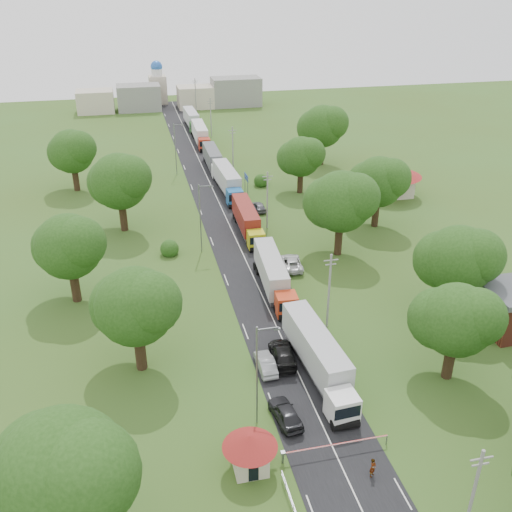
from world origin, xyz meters
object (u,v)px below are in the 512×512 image
object	(u,v)px
info_sign	(246,180)
car_lane_mid	(266,364)
guard_booth	(250,448)
pedestrian_near	(373,468)
car_lane_front	(286,413)
boom_barrier	(320,448)
truck_0	(319,356)

from	to	relation	value
info_sign	car_lane_mid	distance (m)	48.75
guard_booth	pedestrian_near	xyz separation A→B (m)	(9.20, -2.86, -1.31)
guard_booth	car_lane_front	world-z (taller)	guard_booth
boom_barrier	guard_booth	size ratio (longest dim) A/B	2.10
guard_booth	boom_barrier	bearing A→B (deg)	0.01
guard_booth	car_lane_mid	distance (m)	12.80
guard_booth	car_lane_mid	size ratio (longest dim) A/B	1.00
boom_barrier	info_sign	bearing A→B (deg)	83.76
guard_booth	pedestrian_near	world-z (taller)	guard_booth
car_lane_front	car_lane_mid	world-z (taller)	car_lane_front
car_lane_front	pedestrian_near	world-z (taller)	pedestrian_near
boom_barrier	pedestrian_near	distance (m)	4.41
car_lane_front	pedestrian_near	bearing A→B (deg)	116.61
truck_0	car_lane_mid	bearing A→B (deg)	157.76
boom_barrier	car_lane_mid	xyz separation A→B (m)	(-1.64, 12.00, -0.16)
car_lane_mid	boom_barrier	bearing A→B (deg)	97.25
car_lane_mid	pedestrian_near	size ratio (longest dim) A/B	2.58
guard_booth	car_lane_mid	world-z (taller)	guard_booth
truck_0	pedestrian_near	bearing A→B (deg)	-89.05
truck_0	car_lane_mid	world-z (taller)	truck_0
truck_0	pedestrian_near	xyz separation A→B (m)	(0.21, -12.90, -1.39)
truck_0	guard_booth	bearing A→B (deg)	-131.82
info_sign	car_lane_front	xyz separation A→B (m)	(-8.20, -55.38, -2.19)
boom_barrier	truck_0	bearing A→B (deg)	72.62
info_sign	pedestrian_near	xyz separation A→B (m)	(-3.20, -62.86, -2.14)
info_sign	car_lane_mid	xyz separation A→B (m)	(-8.20, -48.00, -2.27)
boom_barrier	car_lane_mid	size ratio (longest dim) A/B	2.09
info_sign	car_lane_mid	size ratio (longest dim) A/B	0.93
guard_booth	truck_0	size ratio (longest dim) A/B	0.29
guard_booth	pedestrian_near	distance (m)	9.72
guard_booth	car_lane_front	bearing A→B (deg)	47.76
guard_booth	car_lane_front	size ratio (longest dim) A/B	0.93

